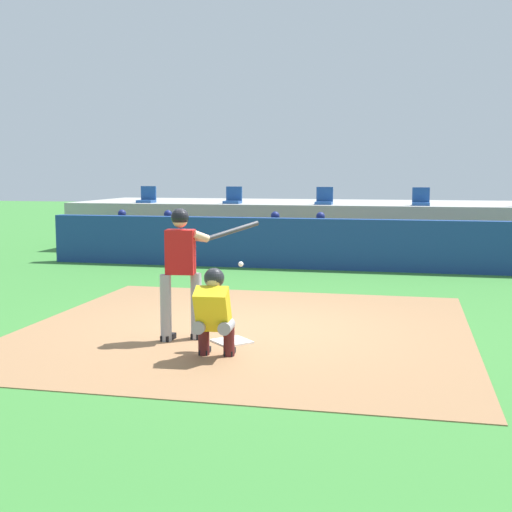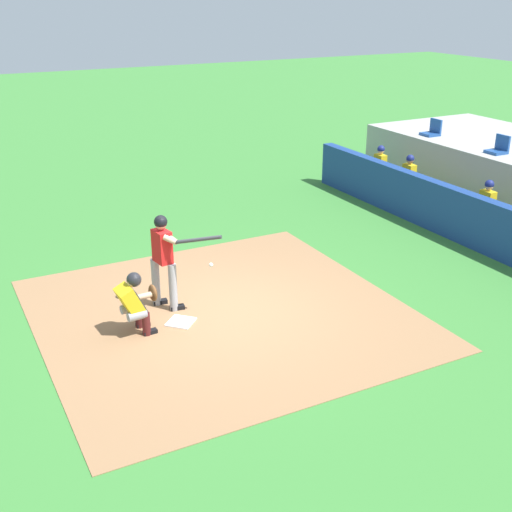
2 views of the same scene
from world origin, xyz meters
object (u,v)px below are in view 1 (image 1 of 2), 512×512
Objects in this scene: home_plate at (232,341)px; dugout_player_2 at (274,236)px; stadium_seat_1 at (233,199)px; stadium_seat_3 at (421,200)px; stadium_seat_2 at (324,200)px; batter_at_plate at (183,265)px; dugout_player_1 at (167,234)px; stadium_seat_0 at (147,198)px; catcher_crouched at (214,310)px; dugout_player_3 at (320,237)px; dugout_player_0 at (121,233)px.

dugout_player_2 is (-1.01, 8.14, 0.65)m from home_plate.
stadium_seat_1 and stadium_seat_3 have the same top height.
stadium_seat_2 is (1.01, 2.03, 0.86)m from dugout_player_2.
stadium_seat_2 is at bearing 86.21° from batter_at_plate.
stadium_seat_0 is (-1.33, 2.03, 0.86)m from dugout_player_1.
catcher_crouched is 1.36× the size of dugout_player_3.
stadium_seat_2 is at bearing 94.02° from dugout_player_3.
dugout_player_3 is (0.16, 8.92, 0.06)m from catcher_crouched.
batter_at_plate is 3.76× the size of stadium_seat_0.
dugout_player_3 is at bearing 0.00° from dugout_player_1.
dugout_player_1 is 2.71× the size of stadium_seat_0.
stadium_seat_2 reaches higher than home_plate.
stadium_seat_2 is (2.60, 0.00, 0.00)m from stadium_seat_1.
dugout_player_3 is 3.52m from stadium_seat_1.
dugout_player_0 is at bearing 118.83° from batter_at_plate.
batter_at_plate is 10.38m from stadium_seat_1.
dugout_player_1 is (-3.87, 8.14, 0.65)m from home_plate.
home_plate is at bearing -57.62° from dugout_player_0.
dugout_player_2 is at bearing 0.00° from dugout_player_1.
dugout_player_3 is 2.71× the size of stadium_seat_3.
dugout_player_0 is (-5.14, 8.92, 0.06)m from catcher_crouched.
stadium_seat_1 reaches higher than dugout_player_3.
dugout_player_1 is at bearing 180.00° from dugout_player_3.
home_plate is 0.34× the size of dugout_player_2.
catcher_crouched is at bearing -76.75° from stadium_seat_1.
stadium_seat_0 reaches higher than dugout_player_3.
stadium_seat_2 reaches higher than batter_at_plate.
dugout_player_2 is at bearing 92.34° from batter_at_plate.
dugout_player_1 is 1.00× the size of dugout_player_2.
stadium_seat_2 is at bearing 90.00° from home_plate.
dugout_player_2 is 2.71× the size of stadium_seat_3.
stadium_seat_3 reaches higher than dugout_player_0.
stadium_seat_3 is (7.80, 0.00, 0.00)m from stadium_seat_0.
home_plate is 10.61m from stadium_seat_3.
dugout_player_2 is at bearing -150.59° from stadium_seat_3.
stadium_seat_3 is at bearing 75.67° from home_plate.
stadium_seat_1 reaches higher than dugout_player_2.
dugout_player_2 is (-0.33, 8.15, -0.36)m from batter_at_plate.
stadium_seat_1 and stadium_seat_2 have the same top height.
stadium_seat_1 is 2.60m from stadium_seat_2.
dugout_player_0 is 2.71× the size of stadium_seat_3.
stadium_seat_0 is at bearing 123.14° from dugout_player_1.
stadium_seat_2 reaches higher than dugout_player_0.
home_plate is 0.92× the size of stadium_seat_0.
stadium_seat_0 is at bearing 180.00° from stadium_seat_3.
stadium_seat_0 is at bearing 180.00° from stadium_seat_1.
batter_at_plate is at bearing -68.59° from dugout_player_1.
dugout_player_1 is at bearing 111.41° from batter_at_plate.
catcher_crouched is 1.36× the size of dugout_player_0.
home_plate is 10.29m from stadium_seat_2.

